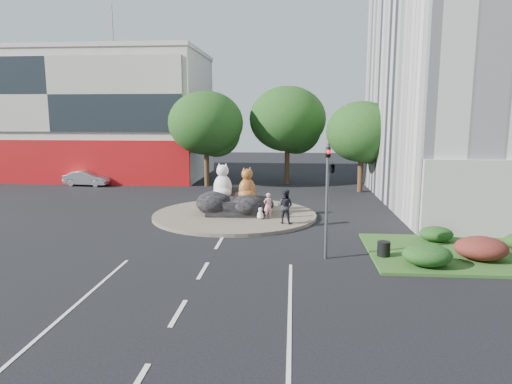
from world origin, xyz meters
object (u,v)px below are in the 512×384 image
Objects in this scene: kitten_calico at (213,209)px; litter_bin at (384,249)px; cat_tabby at (247,184)px; parked_car at (87,178)px; pedestrian_pink at (268,206)px; kitten_white at (260,213)px; cat_white at (223,181)px; pedestrian_dark at (285,206)px.

litter_bin is (8.71, -6.88, -0.21)m from kitten_calico.
cat_tabby reaches higher than parked_car.
kitten_calico is 0.60× the size of pedestrian_pink.
cat_tabby is 2.13m from kitten_white.
kitten_calico is 2.92m from kitten_white.
cat_white is 3.32m from kitten_white.
pedestrian_dark is (1.45, -0.98, 0.61)m from kitten_white.
pedestrian_pink is 1.52m from pedestrian_dark.
pedestrian_dark is (1.02, -1.11, 0.20)m from pedestrian_pink.
kitten_calico is at bearing 141.69° from litter_bin.
kitten_white is at bearing -122.93° from parked_car.
cat_tabby reaches higher than kitten_white.
kitten_white is at bearing 132.25° from litter_bin.
parked_car is (-16.35, 12.81, 0.11)m from kitten_white.
parked_car is (-15.46, 11.65, -1.44)m from cat_tabby.
pedestrian_pink is at bearing -67.14° from cat_tabby.
kitten_calico is at bearing -101.39° from cat_white.
cat_white is 2.43× the size of kitten_calico.
kitten_calico reaches higher than litter_bin.
litter_bin is at bearing -68.35° from kitten_white.
kitten_white is 1.10× the size of litter_bin.
pedestrian_dark is (3.89, -2.53, -1.04)m from cat_white.
cat_white reaches higher than parked_car.
cat_tabby is 3.31m from pedestrian_dark.
cat_tabby is 19.41m from parked_car.
parked_car is (-13.91, 11.27, -1.54)m from cat_white.
litter_bin is (4.37, -5.44, -0.72)m from pedestrian_dark.
parked_car is 6.28× the size of litter_bin.
cat_tabby is (1.55, -0.38, -0.10)m from cat_white.
cat_tabby is 10.26m from litter_bin.
pedestrian_pink reaches higher than kitten_white.
pedestrian_dark is 3.01× the size of litter_bin.
parked_car is at bearing -18.49° from pedestrian_dark.
kitten_calico is at bearing 150.18° from kitten_white.
cat_white is at bearing 136.05° from litter_bin.
parked_car reaches higher than kitten_white.
litter_bin is at bearing -77.42° from cat_tabby.
kitten_calico is 0.23× the size of parked_car.
kitten_white is at bearing 11.06° from kitten_calico.
kitten_calico is 0.47× the size of pedestrian_dark.
kitten_calico is (-2.00, -0.70, -1.45)m from cat_tabby.
cat_white is at bearing -13.74° from pedestrian_dark.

